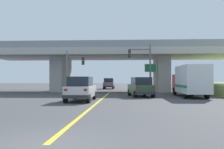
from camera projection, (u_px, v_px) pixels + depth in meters
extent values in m
plane|color=#424244|center=(111.00, 91.00, 37.35)|extent=(160.00, 160.00, 0.00)
cube|color=#B7B5AD|center=(111.00, 54.00, 37.45)|extent=(35.88, 10.43, 0.92)
cube|color=#A8A69F|center=(61.00, 75.00, 37.80)|extent=(1.74, 6.26, 5.04)
cube|color=#A8A69F|center=(161.00, 74.00, 37.00)|extent=(1.74, 6.26, 5.04)
cube|color=gray|center=(109.00, 44.00, 32.42)|extent=(35.88, 0.20, 0.90)
cube|color=gray|center=(113.00, 52.00, 42.53)|extent=(35.88, 0.20, 0.90)
cube|color=yellow|center=(99.00, 101.00, 20.61)|extent=(0.20, 27.43, 0.01)
cube|color=silver|center=(81.00, 91.00, 20.98)|extent=(1.95, 4.75, 0.90)
cube|color=#1E232D|center=(80.00, 81.00, 20.64)|extent=(1.72, 2.61, 0.76)
cube|color=#2D2D30|center=(76.00, 97.00, 18.65)|extent=(1.99, 0.20, 0.28)
cube|color=red|center=(66.00, 90.00, 18.63)|extent=(0.24, 0.06, 0.16)
cube|color=red|center=(85.00, 90.00, 18.55)|extent=(0.24, 0.06, 0.16)
cylinder|color=black|center=(75.00, 95.00, 22.84)|extent=(0.26, 0.72, 0.72)
cylinder|color=black|center=(94.00, 95.00, 22.74)|extent=(0.26, 0.72, 0.72)
cylinder|color=black|center=(66.00, 98.00, 19.19)|extent=(0.26, 0.72, 0.72)
cylinder|color=black|center=(88.00, 98.00, 19.10)|extent=(0.26, 0.72, 0.72)
cube|color=#2D4C33|center=(140.00, 89.00, 26.34)|extent=(2.64, 4.72, 0.90)
cube|color=#1E232D|center=(141.00, 81.00, 26.02)|extent=(2.09, 2.70, 0.76)
cube|color=#2D2D30|center=(145.00, 93.00, 24.17)|extent=(1.99, 0.52, 0.28)
cube|color=red|center=(138.00, 87.00, 24.03)|extent=(0.25, 0.10, 0.16)
cube|color=red|center=(153.00, 87.00, 24.19)|extent=(0.25, 0.10, 0.16)
cylinder|color=black|center=(129.00, 92.00, 27.91)|extent=(0.37, 0.75, 0.72)
cylinder|color=black|center=(145.00, 92.00, 28.10)|extent=(0.37, 0.75, 0.72)
cylinder|color=black|center=(135.00, 94.00, 24.57)|extent=(0.37, 0.75, 0.72)
cylinder|color=black|center=(153.00, 94.00, 24.76)|extent=(0.37, 0.75, 0.72)
cube|color=red|center=(184.00, 83.00, 28.68)|extent=(2.20, 2.00, 1.90)
cube|color=silver|center=(192.00, 79.00, 24.97)|extent=(2.31, 5.45, 2.72)
cube|color=#197F4C|center=(192.00, 86.00, 24.96)|extent=(2.33, 5.34, 0.24)
cylinder|color=black|center=(175.00, 91.00, 28.72)|extent=(0.30, 0.90, 0.90)
cylinder|color=black|center=(193.00, 91.00, 28.61)|extent=(0.30, 0.90, 0.90)
cylinder|color=black|center=(185.00, 94.00, 23.64)|extent=(0.30, 0.90, 0.90)
cylinder|color=black|center=(207.00, 94.00, 23.53)|extent=(0.30, 0.90, 0.90)
cube|color=slate|center=(109.00, 85.00, 48.25)|extent=(1.92, 4.71, 0.90)
cube|color=#1E232D|center=(109.00, 80.00, 47.92)|extent=(1.69, 2.59, 0.76)
cube|color=#2D2D30|center=(108.00, 86.00, 45.95)|extent=(1.95, 0.20, 0.28)
cube|color=red|center=(104.00, 84.00, 45.93)|extent=(0.24, 0.06, 0.16)
cube|color=red|center=(112.00, 84.00, 45.85)|extent=(0.24, 0.06, 0.16)
cylinder|color=black|center=(105.00, 87.00, 50.10)|extent=(0.26, 0.72, 0.72)
cylinder|color=black|center=(114.00, 87.00, 50.00)|extent=(0.26, 0.72, 0.72)
cylinder|color=black|center=(104.00, 87.00, 46.49)|extent=(0.26, 0.72, 0.72)
cylinder|color=black|center=(113.00, 87.00, 46.40)|extent=(0.26, 0.72, 0.72)
cylinder|color=#56595E|center=(150.00, 69.00, 30.37)|extent=(0.18, 0.18, 6.04)
cylinder|color=#56595E|center=(140.00, 49.00, 30.48)|extent=(2.49, 0.12, 0.12)
cube|color=#232326|center=(129.00, 53.00, 30.54)|extent=(0.32, 0.26, 0.96)
sphere|color=red|center=(129.00, 51.00, 30.39)|extent=(0.16, 0.16, 0.16)
sphere|color=gold|center=(129.00, 53.00, 30.39)|extent=(0.16, 0.16, 0.16)
sphere|color=green|center=(129.00, 56.00, 30.38)|extent=(0.16, 0.16, 0.16)
cylinder|color=slate|center=(67.00, 72.00, 31.55)|extent=(0.18, 0.18, 5.44)
cylinder|color=slate|center=(75.00, 57.00, 31.53)|extent=(2.04, 0.12, 0.12)
cube|color=#232326|center=(83.00, 61.00, 31.46)|extent=(0.32, 0.26, 0.96)
sphere|color=red|center=(83.00, 58.00, 31.32)|extent=(0.16, 0.16, 0.16)
sphere|color=gold|center=(83.00, 61.00, 31.31)|extent=(0.16, 0.16, 0.16)
sphere|color=green|center=(83.00, 63.00, 31.31)|extent=(0.16, 0.16, 0.16)
cylinder|color=#56595E|center=(151.00, 78.00, 33.93)|extent=(0.14, 0.14, 4.04)
cube|color=#197242|center=(151.00, 68.00, 33.89)|extent=(1.54, 0.08, 1.01)
cube|color=white|center=(151.00, 68.00, 33.89)|extent=(1.62, 0.04, 1.09)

